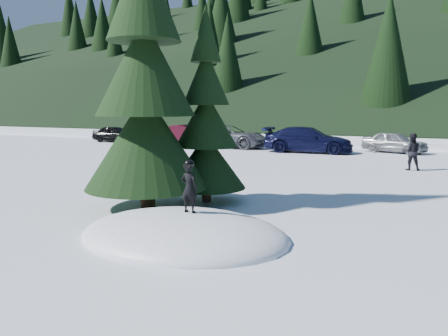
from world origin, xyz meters
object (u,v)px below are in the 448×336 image
at_px(spruce_tall, 145,80).
at_px(child_skier, 189,188).
at_px(car_1, 186,134).
at_px(car_3, 308,140).
at_px(car_2, 228,136).
at_px(adult_0, 411,152).
at_px(car_0, 115,134).
at_px(spruce_short, 206,127).
at_px(car_4, 395,142).

relative_size(spruce_tall, child_skier, 8.34).
xyz_separation_m(car_1, car_3, (10.37, -3.36, 0.09)).
distance_m(spruce_tall, car_3, 16.18).
bearing_deg(car_2, car_3, -101.27).
xyz_separation_m(spruce_tall, adult_0, (5.78, 10.69, -2.54)).
height_order(child_skier, car_3, child_skier).
bearing_deg(car_0, car_3, -96.43).
bearing_deg(spruce_short, car_0, 136.43).
bearing_deg(car_2, car_1, 56.61).
bearing_deg(car_4, adult_0, -152.69).
distance_m(car_3, car_4, 5.04).
xyz_separation_m(adult_0, car_1, (-16.28, 8.65, -0.12)).
height_order(car_1, car_4, car_1).
height_order(spruce_short, car_1, spruce_short).
relative_size(car_1, car_4, 1.10).
distance_m(child_skier, car_0, 25.81).
bearing_deg(car_4, car_1, 102.16).
height_order(adult_0, car_0, adult_0).
height_order(adult_0, car_2, adult_0).
bearing_deg(child_skier, car_4, -94.89).
xyz_separation_m(car_2, car_3, (5.57, -0.69, 0.01)).
bearing_deg(spruce_short, car_1, 122.66).
bearing_deg(car_3, car_0, 80.82).
xyz_separation_m(child_skier, car_1, (-12.75, 20.96, -0.33)).
bearing_deg(car_1, spruce_short, -153.13).
bearing_deg(car_0, car_1, -68.18).
height_order(spruce_short, adult_0, spruce_short).
bearing_deg(child_skier, spruce_tall, -34.26).
distance_m(spruce_short, car_0, 22.83).
distance_m(spruce_short, car_2, 16.72).
height_order(spruce_short, car_0, spruce_short).
relative_size(child_skier, car_1, 0.26).
bearing_deg(spruce_tall, car_2, 108.89).
height_order(spruce_short, car_3, spruce_short).
bearing_deg(child_skier, adult_0, -104.44).
distance_m(car_0, car_1, 5.48).
relative_size(spruce_short, car_2, 1.01).
height_order(adult_0, car_4, adult_0).
height_order(adult_0, car_3, adult_0).
bearing_deg(car_1, spruce_tall, -157.29).
bearing_deg(car_4, spruce_short, -174.62).
relative_size(spruce_tall, spruce_short, 1.60).
distance_m(spruce_short, car_1, 21.36).
bearing_deg(adult_0, car_2, -37.46).
distance_m(spruce_tall, car_2, 17.80).
relative_size(spruce_short, car_0, 1.47).
height_order(spruce_short, child_skier, spruce_short).
relative_size(car_1, car_3, 0.78).
xyz_separation_m(spruce_short, car_3, (-1.13, 14.57, -1.35)).
height_order(spruce_tall, car_3, spruce_tall).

